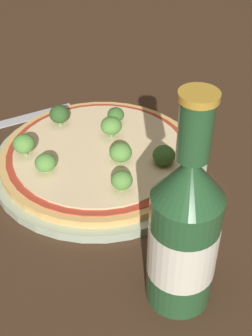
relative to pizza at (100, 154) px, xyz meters
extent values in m
plane|color=#3D2819|center=(0.02, 0.00, -0.02)|extent=(3.00, 3.00, 0.00)
cylinder|color=#A3B293|center=(0.00, 0.00, -0.01)|extent=(0.29, 0.29, 0.01)
cylinder|color=tan|center=(0.00, 0.00, 0.00)|extent=(0.26, 0.26, 0.01)
cylinder|color=#A83823|center=(0.00, 0.00, 0.00)|extent=(0.25, 0.25, 0.00)
cylinder|color=beige|center=(0.00, 0.00, 0.01)|extent=(0.23, 0.23, 0.00)
cylinder|color=#6B8E51|center=(-0.03, 0.06, 0.01)|extent=(0.01, 0.01, 0.01)
ellipsoid|color=#386628|center=(-0.03, 0.06, 0.02)|extent=(0.02, 0.02, 0.02)
cylinder|color=#6B8E51|center=(0.08, -0.04, 0.01)|extent=(0.01, 0.01, 0.01)
ellipsoid|color=#568E3D|center=(0.08, -0.04, 0.02)|extent=(0.03, 0.03, 0.02)
cylinder|color=#6B8E51|center=(-0.08, 0.01, 0.01)|extent=(0.01, 0.01, 0.01)
ellipsoid|color=#2D5123|center=(-0.08, 0.01, 0.02)|extent=(0.03, 0.03, 0.03)
cylinder|color=#6B8E51|center=(0.08, 0.03, 0.01)|extent=(0.01, 0.01, 0.01)
ellipsoid|color=#386628|center=(0.08, 0.03, 0.02)|extent=(0.03, 0.03, 0.03)
cylinder|color=#6B8E51|center=(-0.07, -0.07, 0.01)|extent=(0.01, 0.01, 0.01)
ellipsoid|color=#568E3D|center=(-0.07, -0.07, 0.02)|extent=(0.03, 0.03, 0.02)
cylinder|color=#6B8E51|center=(0.04, 0.00, 0.01)|extent=(0.01, 0.01, 0.01)
ellipsoid|color=#568E3D|center=(0.04, 0.00, 0.02)|extent=(0.03, 0.03, 0.02)
cylinder|color=#6B8E51|center=(-0.02, -0.08, 0.01)|extent=(0.01, 0.01, 0.01)
ellipsoid|color=#568E3D|center=(-0.02, -0.08, 0.02)|extent=(0.03, 0.03, 0.02)
cylinder|color=#6B8E51|center=(-0.01, 0.03, 0.01)|extent=(0.01, 0.01, 0.01)
ellipsoid|color=#568E3D|center=(-0.01, 0.03, 0.02)|extent=(0.03, 0.03, 0.02)
cylinder|color=#234C28|center=(0.20, -0.11, 0.05)|extent=(0.06, 0.06, 0.13)
cylinder|color=beige|center=(0.20, -0.11, 0.05)|extent=(0.06, 0.06, 0.06)
cone|color=#234C28|center=(0.20, -0.11, 0.13)|extent=(0.06, 0.06, 0.04)
cylinder|color=#234C28|center=(0.20, -0.11, 0.18)|extent=(0.03, 0.03, 0.05)
cylinder|color=#B7892D|center=(0.20, -0.11, 0.21)|extent=(0.03, 0.03, 0.01)
cube|color=#B2B2B7|center=(-0.18, -0.01, -0.02)|extent=(0.09, 0.19, 0.00)
camera|label=1|loc=(0.35, -0.37, 0.37)|focal=50.00mm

